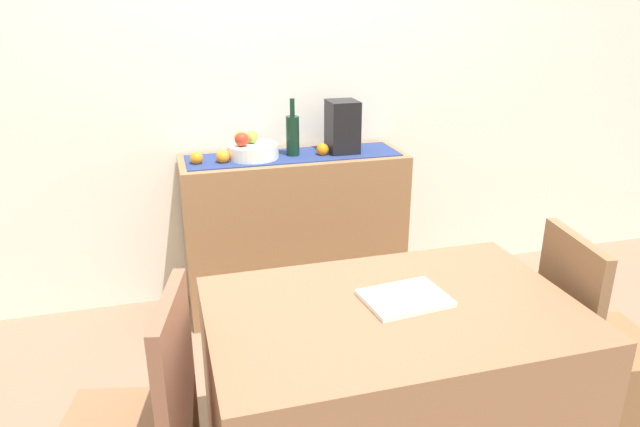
# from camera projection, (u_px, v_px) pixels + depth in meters

# --- Properties ---
(ground_plane) EXTENTS (6.40, 6.40, 0.02)m
(ground_plane) POSITION_uv_depth(u_px,v_px,m) (338.00, 397.00, 2.64)
(ground_plane) COLOR #836A53
(ground_plane) RESTS_ON ground
(room_wall_rear) EXTENTS (6.40, 0.06, 2.70)m
(room_wall_rear) POSITION_uv_depth(u_px,v_px,m) (278.00, 67.00, 3.23)
(room_wall_rear) COLOR silver
(room_wall_rear) RESTS_ON ground
(sideboard_console) EXTENTS (1.24, 0.42, 0.90)m
(sideboard_console) POSITION_uv_depth(u_px,v_px,m) (295.00, 232.00, 3.32)
(sideboard_console) COLOR #916641
(sideboard_console) RESTS_ON ground
(table_runner) EXTENTS (1.17, 0.32, 0.01)m
(table_runner) POSITION_uv_depth(u_px,v_px,m) (294.00, 156.00, 3.16)
(table_runner) COLOR navy
(table_runner) RESTS_ON sideboard_console
(fruit_bowl) EXTENTS (0.27, 0.27, 0.07)m
(fruit_bowl) POSITION_uv_depth(u_px,v_px,m) (253.00, 151.00, 3.09)
(fruit_bowl) COLOR white
(fruit_bowl) RESTS_ON table_runner
(apple_front) EXTENTS (0.07, 0.07, 0.07)m
(apple_front) POSITION_uv_depth(u_px,v_px,m) (252.00, 137.00, 3.09)
(apple_front) COLOR olive
(apple_front) RESTS_ON fruit_bowl
(apple_center) EXTENTS (0.07, 0.07, 0.07)m
(apple_center) POSITION_uv_depth(u_px,v_px,m) (240.00, 137.00, 3.10)
(apple_center) COLOR gold
(apple_center) RESTS_ON fruit_bowl
(apple_upper) EXTENTS (0.07, 0.07, 0.07)m
(apple_upper) POSITION_uv_depth(u_px,v_px,m) (242.00, 139.00, 3.02)
(apple_upper) COLOR #AA301F
(apple_upper) RESTS_ON fruit_bowl
(wine_bottle) EXTENTS (0.07, 0.07, 0.32)m
(wine_bottle) POSITION_uv_depth(u_px,v_px,m) (293.00, 135.00, 3.12)
(wine_bottle) COLOR black
(wine_bottle) RESTS_ON sideboard_console
(coffee_maker) EXTENTS (0.16, 0.18, 0.29)m
(coffee_maker) POSITION_uv_depth(u_px,v_px,m) (342.00, 127.00, 3.18)
(coffee_maker) COLOR black
(coffee_maker) RESTS_ON sideboard_console
(orange_loose_end) EXTENTS (0.07, 0.07, 0.07)m
(orange_loose_end) POSITION_uv_depth(u_px,v_px,m) (223.00, 157.00, 3.01)
(orange_loose_end) COLOR orange
(orange_loose_end) RESTS_ON sideboard_console
(orange_loose_near_bowl) EXTENTS (0.07, 0.07, 0.07)m
(orange_loose_near_bowl) POSITION_uv_depth(u_px,v_px,m) (196.00, 158.00, 2.99)
(orange_loose_near_bowl) COLOR orange
(orange_loose_near_bowl) RESTS_ON sideboard_console
(orange_loose_far) EXTENTS (0.07, 0.07, 0.07)m
(orange_loose_far) POSITION_uv_depth(u_px,v_px,m) (323.00, 150.00, 3.15)
(orange_loose_far) COLOR orange
(orange_loose_far) RESTS_ON sideboard_console
(dining_table) EXTENTS (1.24, 0.80, 0.74)m
(dining_table) POSITION_uv_depth(u_px,v_px,m) (389.00, 398.00, 2.06)
(dining_table) COLOR #8E6143
(dining_table) RESTS_ON ground
(open_book) EXTENTS (0.30, 0.24, 0.02)m
(open_book) POSITION_uv_depth(u_px,v_px,m) (405.00, 298.00, 1.96)
(open_book) COLOR white
(open_book) RESTS_ON dining_table
(chair_by_corner) EXTENTS (0.45, 0.45, 0.90)m
(chair_by_corner) POSITION_uv_depth(u_px,v_px,m) (592.00, 380.00, 2.32)
(chair_by_corner) COLOR olive
(chair_by_corner) RESTS_ON ground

